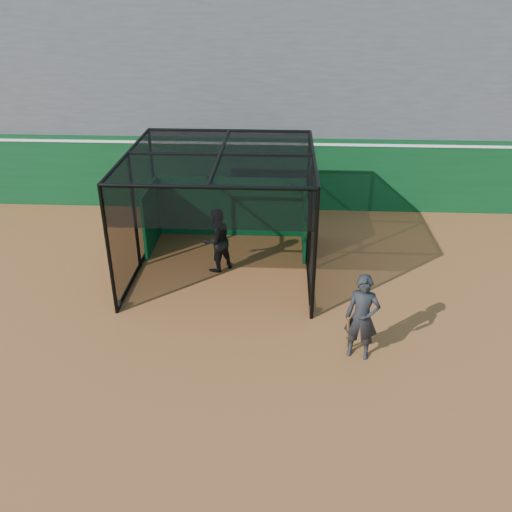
{
  "coord_description": "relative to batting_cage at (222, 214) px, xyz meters",
  "views": [
    {
      "loc": [
        0.7,
        -9.38,
        7.34
      ],
      "look_at": [
        0.11,
        2.0,
        1.4
      ],
      "focal_mm": 38.0,
      "sensor_mm": 36.0,
      "label": 1
    }
  ],
  "objects": [
    {
      "name": "outfield_wall",
      "position": [
        0.9,
        4.6,
        -0.35
      ],
      "size": [
        50.0,
        0.5,
        2.5
      ],
      "color": "#0A3B19",
      "rests_on": "ground"
    },
    {
      "name": "ground",
      "position": [
        0.9,
        -3.9,
        -1.64
      ],
      "size": [
        120.0,
        120.0,
        0.0
      ],
      "primitive_type": "plane",
      "color": "brown",
      "rests_on": "ground"
    },
    {
      "name": "grandstand",
      "position": [
        0.9,
        8.37,
        2.83
      ],
      "size": [
        50.0,
        7.85,
        8.95
      ],
      "color": "#4C4C4F",
      "rests_on": "ground"
    },
    {
      "name": "on_deck_player",
      "position": [
        3.33,
        -3.75,
        -0.67
      ],
      "size": [
        0.8,
        0.62,
        1.95
      ],
      "color": "black",
      "rests_on": "ground"
    },
    {
      "name": "batter",
      "position": [
        -0.16,
        -0.06,
        -0.74
      ],
      "size": [
        1.11,
        1.09,
        1.8
      ],
      "primitive_type": "imported",
      "rotation": [
        0.0,
        0.0,
        3.87
      ],
      "color": "black",
      "rests_on": "ground"
    },
    {
      "name": "batting_cage",
      "position": [
        0.0,
        0.0,
        0.0
      ],
      "size": [
        4.83,
        4.81,
        3.29
      ],
      "color": "black",
      "rests_on": "ground"
    }
  ]
}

